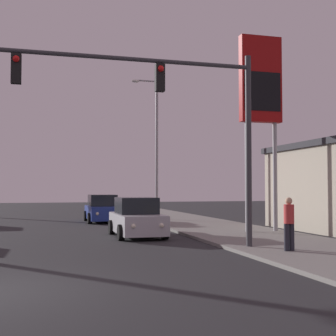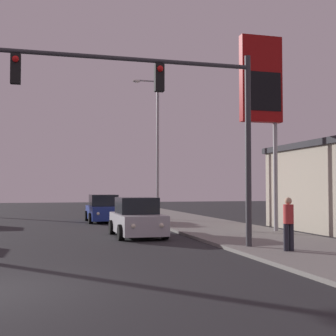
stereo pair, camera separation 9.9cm
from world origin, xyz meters
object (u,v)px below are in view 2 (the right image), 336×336
at_px(gas_station_sign, 261,90).
at_px(pedestrian_on_sidewalk, 289,222).
at_px(traffic_light_mast, 172,105).
at_px(car_blue, 103,210).
at_px(car_silver, 137,219).
at_px(street_lamp, 156,141).

relative_size(gas_station_sign, pedestrian_on_sidewalk, 5.39).
xyz_separation_m(traffic_light_mast, gas_station_sign, (5.60, 4.96, 1.80)).
bearing_deg(pedestrian_on_sidewalk, car_blue, 103.92).
relative_size(car_blue, traffic_light_mast, 0.48).
relative_size(car_silver, gas_station_sign, 0.48).
distance_m(car_blue, street_lamp, 5.49).
xyz_separation_m(traffic_light_mast, street_lamp, (2.83, 14.45, 0.31)).
bearing_deg(car_silver, pedestrian_on_sidewalk, 117.77).
distance_m(street_lamp, pedestrian_on_sidewalk, 16.38).
bearing_deg(gas_station_sign, pedestrian_on_sidewalk, -109.14).
distance_m(car_silver, pedestrian_on_sidewalk, 7.53).
height_order(car_silver, car_blue, same).
height_order(car_blue, street_lamp, street_lamp).
bearing_deg(street_lamp, pedestrian_on_sidewalk, -87.96).
height_order(street_lamp, pedestrian_on_sidewalk, street_lamp).
bearing_deg(traffic_light_mast, gas_station_sign, 41.52).
relative_size(car_silver, car_blue, 1.00).
relative_size(street_lamp, gas_station_sign, 1.00).
distance_m(car_blue, gas_station_sign, 12.64).
distance_m(car_blue, pedestrian_on_sidewalk, 16.22).
height_order(car_blue, traffic_light_mast, traffic_light_mast).
xyz_separation_m(car_blue, traffic_light_mast, (0.50, -14.35, 4.05)).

